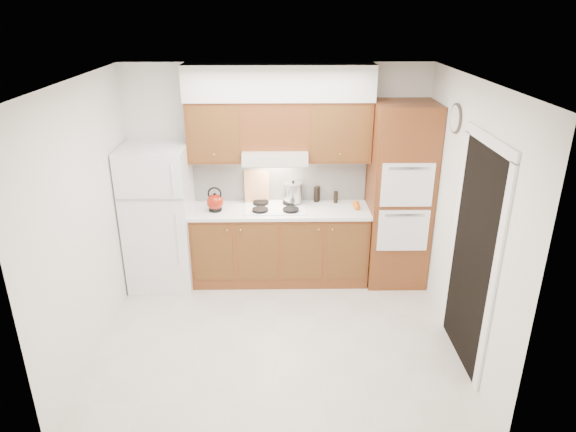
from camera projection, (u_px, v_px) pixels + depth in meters
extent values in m
plane|color=beige|center=(278.00, 333.00, 5.39)|extent=(3.60, 3.60, 0.00)
plane|color=white|center=(276.00, 80.00, 4.39)|extent=(3.60, 3.60, 0.00)
cube|color=white|center=(277.00, 172.00, 6.28)|extent=(3.60, 0.02, 2.60)
cube|color=white|center=(88.00, 221.00, 4.87)|extent=(0.02, 3.00, 2.60)
cube|color=white|center=(464.00, 218.00, 4.92)|extent=(0.02, 3.00, 2.60)
cube|color=white|center=(160.00, 217.00, 6.09)|extent=(0.75, 0.72, 1.72)
cube|color=brown|center=(280.00, 245.00, 6.33)|extent=(2.11, 0.60, 0.90)
cube|color=white|center=(280.00, 210.00, 6.14)|extent=(2.13, 0.62, 0.04)
cube|color=white|center=(280.00, 179.00, 6.29)|extent=(2.11, 0.03, 0.56)
cube|color=brown|center=(399.00, 196.00, 6.07)|extent=(0.70, 0.65, 2.20)
cube|color=brown|center=(215.00, 131.00, 5.90)|extent=(0.63, 0.33, 0.70)
cube|color=brown|center=(339.00, 131.00, 5.93)|extent=(0.73, 0.33, 0.70)
cube|color=silver|center=(275.00, 155.00, 5.96)|extent=(0.75, 0.45, 0.15)
cube|color=brown|center=(275.00, 124.00, 5.89)|extent=(0.75, 0.33, 0.55)
cube|color=silver|center=(279.00, 82.00, 5.69)|extent=(2.13, 0.36, 0.40)
cube|color=white|center=(276.00, 208.00, 6.14)|extent=(0.74, 0.50, 0.01)
cube|color=black|center=(472.00, 258.00, 4.69)|extent=(0.02, 0.90, 2.10)
cylinder|color=#3F3833|center=(456.00, 118.00, 5.10)|extent=(0.02, 0.30, 0.30)
sphere|color=maroon|center=(215.00, 202.00, 6.02)|extent=(0.24, 0.24, 0.19)
cube|color=tan|center=(257.00, 186.00, 6.27)|extent=(0.31, 0.12, 0.40)
cylinder|color=#B9B9BE|center=(293.00, 192.00, 6.23)|extent=(0.26, 0.26, 0.23)
cylinder|color=black|center=(318.00, 194.00, 6.34)|extent=(0.07, 0.07, 0.19)
cylinder|color=black|center=(316.00, 194.00, 6.31)|extent=(0.07, 0.07, 0.19)
cylinder|color=black|center=(336.00, 197.00, 6.28)|extent=(0.06, 0.06, 0.15)
sphere|color=orange|center=(357.00, 207.00, 6.08)|extent=(0.09, 0.09, 0.08)
sphere|color=orange|center=(356.00, 204.00, 6.16)|extent=(0.10, 0.10, 0.08)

